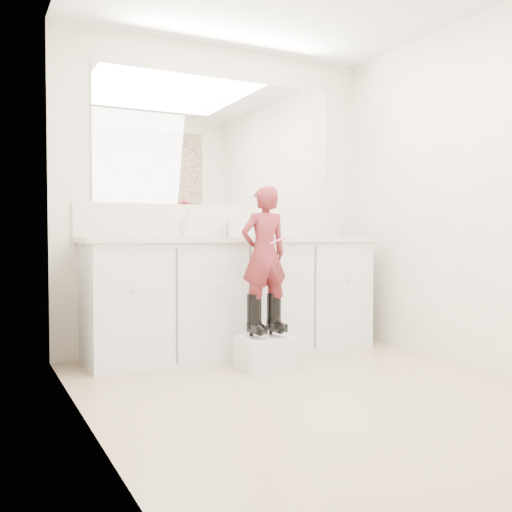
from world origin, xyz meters
TOP-DOWN VIEW (x-y plane):
  - floor at (0.00, 0.00)m, footprint 3.00×3.00m
  - wall_back at (0.00, 1.50)m, footprint 2.60×0.00m
  - wall_left at (-1.30, 0.00)m, footprint 0.00×3.00m
  - wall_right at (1.30, 0.00)m, footprint 0.00×3.00m
  - vanity_cabinet at (0.00, 1.23)m, footprint 2.20×0.55m
  - countertop at (0.00, 1.21)m, footprint 2.28×0.58m
  - backsplash at (0.00, 1.49)m, footprint 2.28×0.03m
  - mirror at (0.00, 1.49)m, footprint 2.00×0.02m
  - faucet at (0.00, 1.38)m, footprint 0.08×0.08m
  - cup at (0.33, 1.30)m, footprint 0.13×0.13m
  - soap_bottle at (-0.40, 1.17)m, footprint 0.10×0.10m
  - step_stool at (-0.02, 0.67)m, footprint 0.35×0.29m
  - boot_left at (-0.10, 0.69)m, footprint 0.11×0.19m
  - boot_right at (0.05, 0.69)m, footprint 0.11×0.19m
  - toddler at (-0.02, 0.69)m, footprint 0.33×0.22m
  - toothbrush at (0.05, 0.61)m, footprint 0.14×0.01m

SIDE VIEW (x-z plane):
  - floor at x=0.00m, z-range 0.00..0.00m
  - step_stool at x=-0.02m, z-range 0.00..0.22m
  - boot_left at x=-0.10m, z-range 0.22..0.51m
  - boot_right at x=0.05m, z-range 0.22..0.51m
  - vanity_cabinet at x=0.00m, z-range 0.00..0.85m
  - toddler at x=-0.02m, z-range 0.32..1.23m
  - countertop at x=0.00m, z-range 0.85..0.89m
  - toothbrush at x=0.05m, z-range 0.84..0.90m
  - cup at x=0.33m, z-range 0.89..0.98m
  - faucet at x=0.00m, z-range 0.89..0.99m
  - soap_bottle at x=-0.40m, z-range 0.89..1.08m
  - backsplash at x=0.00m, z-range 0.89..1.14m
  - wall_back at x=0.00m, z-range -0.10..2.50m
  - wall_left at x=-1.30m, z-range -0.30..2.70m
  - wall_right at x=1.30m, z-range -0.30..2.70m
  - mirror at x=0.00m, z-range 1.14..2.14m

